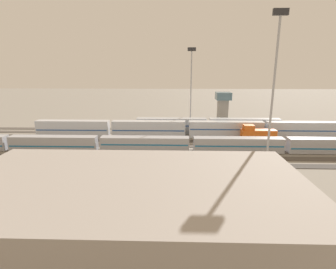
{
  "coord_description": "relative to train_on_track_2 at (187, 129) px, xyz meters",
  "views": [
    {
      "loc": [
        -7.99,
        73.68,
        21.49
      ],
      "look_at": [
        -5.7,
        -0.73,
        2.5
      ],
      "focal_mm": 28.3,
      "sensor_mm": 36.0,
      "label": 1
    }
  ],
  "objects": [
    {
      "name": "light_mast_0",
      "position": [
        -1.65,
        -12.57,
        15.13
      ],
      "size": [
        2.8,
        0.7,
        27.95
      ],
      "color": "#9EA0A5",
      "rests_on": "ground_plane"
    },
    {
      "name": "train_on_track_2",
      "position": [
        0.0,
        0.0,
        0.0
      ],
      "size": [
        95.6,
        3.06,
        5.0
      ],
      "color": "silver",
      "rests_on": "ground_plane"
    },
    {
      "name": "train_on_track_1",
      "position": [
        -7.07,
        -5.0,
        0.02
      ],
      "size": [
        47.2,
        3.06,
        5.0
      ],
      "color": "#B7BABF",
      "rests_on": "ground_plane"
    },
    {
      "name": "track_bed_7",
      "position": [
        11.49,
        25.0,
        -2.55
      ],
      "size": [
        140.0,
        2.8,
        0.12
      ],
      "primitive_type": "cube",
      "color": "#3D3833",
      "rests_on": "ground_plane"
    },
    {
      "name": "track_bed_6",
      "position": [
        11.49,
        20.0,
        -2.55
      ],
      "size": [
        140.0,
        2.8,
        0.12
      ],
      "primitive_type": "cube",
      "color": "#4C443D",
      "rests_on": "ground_plane"
    },
    {
      "name": "light_mast_1",
      "position": [
        -15.53,
        28.2,
        17.26
      ],
      "size": [
        2.8,
        0.7,
        31.91
      ],
      "color": "#9EA0A5",
      "rests_on": "ground_plane"
    },
    {
      "name": "track_bed_1",
      "position": [
        11.49,
        -5.0,
        -2.55
      ],
      "size": [
        140.0,
        2.8,
        0.12
      ],
      "primitive_type": "cube",
      "color": "#4C443D",
      "rests_on": "ground_plane"
    },
    {
      "name": "ground_plane",
      "position": [
        11.49,
        7.5,
        -2.61
      ],
      "size": [
        400.0,
        400.0,
        0.0
      ],
      "primitive_type": "plane",
      "color": "gray"
    },
    {
      "name": "train_on_track_3",
      "position": [
        -20.5,
        5.0,
        -0.46
      ],
      "size": [
        10.0,
        3.0,
        5.0
      ],
      "color": "#D85914",
      "rests_on": "ground_plane"
    },
    {
      "name": "train_on_track_5",
      "position": [
        11.59,
        15.0,
        -0.62
      ],
      "size": [
        119.8,
        3.06,
        3.8
      ],
      "color": "#A8AAB2",
      "rests_on": "ground_plane"
    },
    {
      "name": "track_bed_2",
      "position": [
        11.49,
        -0.0,
        -2.55
      ],
      "size": [
        140.0,
        2.8,
        0.12
      ],
      "primitive_type": "cube",
      "color": "#4C443D",
      "rests_on": "ground_plane"
    },
    {
      "name": "maintenance_shed",
      "position": [
        8.57,
        53.99,
        2.06
      ],
      "size": [
        39.72,
        21.42,
        9.34
      ],
      "primitive_type": "cube",
      "color": "#9E9389",
      "rests_on": "ground_plane"
    },
    {
      "name": "track_bed_5",
      "position": [
        11.49,
        15.0,
        -2.55
      ],
      "size": [
        140.0,
        2.8,
        0.12
      ],
      "primitive_type": "cube",
      "color": "#4C443D",
      "rests_on": "ground_plane"
    },
    {
      "name": "track_bed_0",
      "position": [
        11.49,
        -10.0,
        -2.55
      ],
      "size": [
        140.0,
        2.8,
        0.12
      ],
      "primitive_type": "cube",
      "color": "#4C443D",
      "rests_on": "ground_plane"
    },
    {
      "name": "track_bed_3",
      "position": [
        11.49,
        5.0,
        -2.55
      ],
      "size": [
        140.0,
        2.8,
        0.12
      ],
      "primitive_type": "cube",
      "color": "#3D3833",
      "rests_on": "ground_plane"
    },
    {
      "name": "control_tower",
      "position": [
        -15.69,
        -27.51,
        4.25
      ],
      "size": [
        6.0,
        6.0,
        11.62
      ],
      "color": "gray",
      "rests_on": "ground_plane"
    },
    {
      "name": "track_bed_4",
      "position": [
        11.49,
        10.0,
        -2.55
      ],
      "size": [
        140.0,
        2.8,
        0.12
      ],
      "primitive_type": "cube",
      "color": "#4C443D",
      "rests_on": "ground_plane"
    }
  ]
}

